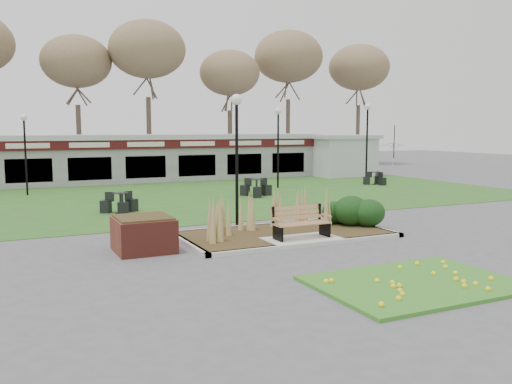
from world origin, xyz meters
name	(u,v)px	position (x,y,z in m)	size (l,w,h in m)	color
ground	(304,243)	(0.00, 0.00, 0.00)	(100.00, 100.00, 0.00)	#515154
lawn	(179,196)	(0.00, 12.00, 0.01)	(34.00, 16.00, 0.02)	#295A1C
flower_bed	(415,282)	(0.00, -4.60, 0.07)	(4.20, 3.00, 0.16)	#2D6E1F
planting_bed	(318,220)	(1.27, 1.35, 0.37)	(6.75, 3.40, 1.27)	#362915
park_bench	(300,222)	(0.00, 0.25, 0.59)	(1.70, 0.66, 0.93)	#A9724C
brick_planter	(144,234)	(-4.40, 1.00, 0.48)	(1.50, 1.50, 0.95)	maroon
food_pavilion	(140,158)	(0.00, 19.96, 1.48)	(24.60, 3.40, 2.90)	gray
service_hut	(342,155)	(13.50, 18.00, 1.45)	(4.40, 3.40, 2.83)	silver
tree_backdrop	(112,59)	(0.00, 28.00, 8.36)	(47.24, 5.24, 10.36)	#47382B
lamp_post_mid_left	(237,131)	(-0.73, 3.20, 3.20)	(0.36, 0.36, 4.39)	black
lamp_post_mid_right	(278,130)	(5.95, 13.02, 3.19)	(0.36, 0.36, 4.38)	black
lamp_post_far_right	(367,125)	(12.54, 13.91, 3.49)	(0.40, 0.40, 4.79)	black
lamp_post_far_left	(25,136)	(-6.65, 15.44, 2.89)	(0.33, 0.33, 3.97)	black
bistro_set_a	(120,206)	(-3.66, 7.81, 0.28)	(1.50, 1.31, 0.79)	black
bistro_set_b	(256,190)	(3.34, 10.28, 0.30)	(1.46, 1.56, 0.83)	black
bistro_set_d	(376,180)	(12.00, 12.27, 0.26)	(1.37, 1.28, 0.73)	black
patio_umbrella	(394,155)	(16.00, 15.55, 1.51)	(2.17, 2.21, 2.38)	black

